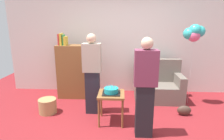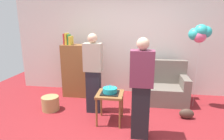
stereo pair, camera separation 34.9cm
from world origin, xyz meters
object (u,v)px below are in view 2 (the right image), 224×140
bookshelf (79,70)px  handbag (186,114)px  balloon_bunch (200,33)px  person_holding_cake (141,89)px  couch (162,88)px  side_table (110,98)px  person_blowing_candles (93,73)px  birthday_cake (110,91)px  wicker_basket (50,103)px

bookshelf → handbag: 2.65m
handbag → balloon_bunch: 1.63m
handbag → balloon_bunch: balloon_bunch is taller
person_holding_cake → handbag: (0.90, 0.75, -0.73)m
couch → handbag: size_ratio=3.93×
side_table → person_blowing_candles: size_ratio=0.35×
bookshelf → birthday_cake: 1.55m
side_table → person_holding_cake: 0.77m
person_blowing_candles → person_holding_cake: 1.24m
side_table → person_holding_cake: size_ratio=0.35×
birthday_cake → handbag: 1.59m
birthday_cake → balloon_bunch: 2.17m
side_table → handbag: size_ratio=2.05×
handbag → person_holding_cake: bearing=-140.3°
birthday_cake → wicker_basket: size_ratio=0.89×
bookshelf → birthday_cake: (0.98, -1.20, -0.04)m
birthday_cake → person_holding_cake: bearing=-35.9°
person_blowing_candles → handbag: bearing=-15.8°
bookshelf → person_holding_cake: size_ratio=0.97×
person_holding_cake → balloon_bunch: bearing=-109.5°
bookshelf → balloon_bunch: balloon_bunch is taller
bookshelf → person_blowing_candles: (0.57, -0.82, 0.17)m
couch → side_table: size_ratio=1.92×
side_table → person_blowing_candles: 0.65m
bookshelf → wicker_basket: bookshelf is taller
bookshelf → person_holding_cake: bearing=-46.3°
bookshelf → balloon_bunch: (2.68, -0.29, 0.95)m
handbag → birthday_cake: bearing=-166.8°
handbag → balloon_bunch: bearing=66.9°
bookshelf → wicker_basket: size_ratio=4.38×
couch → birthday_cake: (-1.07, -1.14, 0.28)m
bookshelf → person_holding_cake: 2.23m
wicker_basket → balloon_bunch: size_ratio=0.20×
birthday_cake → person_holding_cake: (0.56, -0.41, 0.21)m
couch → person_blowing_candles: (-1.47, -0.76, 0.49)m
person_holding_cake → wicker_basket: person_holding_cake is taller
balloon_bunch → wicker_basket: bearing=-168.7°
person_blowing_candles → balloon_bunch: (2.11, 0.53, 0.78)m
person_blowing_candles → birthday_cake: bearing=-58.1°
side_table → birthday_cake: 0.14m
wicker_basket → balloon_bunch: 3.43m
bookshelf → person_blowing_candles: 1.01m
side_table → birthday_cake: (0.00, -0.00, 0.14)m
bookshelf → balloon_bunch: size_ratio=0.88×
couch → bookshelf: (-2.04, 0.06, 0.33)m
couch → balloon_bunch: balloon_bunch is taller
birthday_cake → balloon_bunch: size_ratio=0.18×
couch → balloon_bunch: bearing=-19.8°
side_table → birthday_cake: size_ratio=1.79×
bookshelf → person_blowing_candles: bearing=-55.0°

